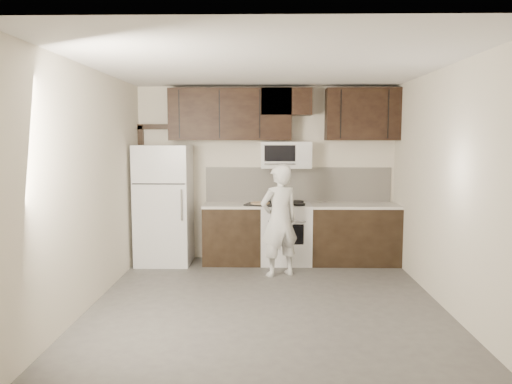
{
  "coord_description": "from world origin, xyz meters",
  "views": [
    {
      "loc": [
        -0.02,
        -5.57,
        1.9
      ],
      "look_at": [
        -0.14,
        0.9,
        1.2
      ],
      "focal_mm": 35.0,
      "sensor_mm": 36.0,
      "label": 1
    }
  ],
  "objects_px": {
    "stove": "(286,233)",
    "person": "(279,220)",
    "refrigerator": "(164,205)",
    "microwave": "(286,155)"
  },
  "relations": [
    {
      "from": "stove",
      "to": "person",
      "type": "bearing_deg",
      "value": -99.62
    },
    {
      "from": "refrigerator",
      "to": "person",
      "type": "bearing_deg",
      "value": -21.33
    },
    {
      "from": "microwave",
      "to": "person",
      "type": "height_order",
      "value": "microwave"
    },
    {
      "from": "stove",
      "to": "microwave",
      "type": "height_order",
      "value": "microwave"
    },
    {
      "from": "refrigerator",
      "to": "person",
      "type": "relative_size",
      "value": 1.16
    },
    {
      "from": "stove",
      "to": "refrigerator",
      "type": "relative_size",
      "value": 0.52
    },
    {
      "from": "refrigerator",
      "to": "microwave",
      "type": "bearing_deg",
      "value": 5.15
    },
    {
      "from": "refrigerator",
      "to": "person",
      "type": "xyz_separation_m",
      "value": [
        1.73,
        -0.67,
        -0.12
      ]
    },
    {
      "from": "microwave",
      "to": "person",
      "type": "xyz_separation_m",
      "value": [
        -0.12,
        -0.84,
        -0.87
      ]
    },
    {
      "from": "refrigerator",
      "to": "person",
      "type": "height_order",
      "value": "refrigerator"
    }
  ]
}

